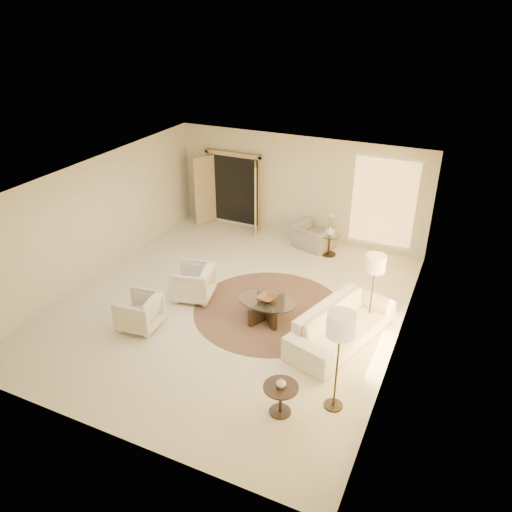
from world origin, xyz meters
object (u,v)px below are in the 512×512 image
at_px(accent_chair, 313,233).
at_px(bowl, 267,298).
at_px(armchair_right, 139,311).
at_px(floor_lamp_near, 375,267).
at_px(coffee_table, 267,307).
at_px(side_table, 329,243).
at_px(floor_lamp_far, 341,329).
at_px(side_vase, 330,230).
at_px(end_table, 281,395).
at_px(armchair_left, 193,281).
at_px(end_vase, 281,383).
at_px(sofa, 341,325).

relative_size(accent_chair, bowl, 2.76).
relative_size(armchair_right, floor_lamp_near, 0.49).
relative_size(coffee_table, side_table, 2.54).
xyz_separation_m(accent_chair, floor_lamp_far, (2.21, -5.40, 1.11)).
bearing_deg(armchair_right, coffee_table, 114.59).
bearing_deg(armchair_right, accent_chair, 151.36).
distance_m(floor_lamp_near, floor_lamp_far, 2.50).
bearing_deg(coffee_table, bowl, 0.00).
xyz_separation_m(bowl, side_vase, (0.29, 3.35, 0.18)).
bearing_deg(floor_lamp_far, end_table, -146.69).
xyz_separation_m(armchair_left, coffee_table, (1.81, -0.09, -0.14)).
xyz_separation_m(end_table, end_vase, (0.00, -0.00, 0.25)).
bearing_deg(armchair_right, end_vase, 67.56).
xyz_separation_m(side_table, floor_lamp_near, (1.68, -2.69, 1.02)).
bearing_deg(side_table, bowl, -95.00).
xyz_separation_m(sofa, end_vase, (-0.34, -2.26, 0.25)).
height_order(accent_chair, side_vase, accent_chair).
height_order(sofa, bowl, sofa).
relative_size(sofa, end_table, 4.41).
bearing_deg(armchair_right, bowl, 114.59).
height_order(armchair_left, end_table, armchair_left).
xyz_separation_m(side_table, floor_lamp_far, (1.71, -5.19, 1.20)).
bearing_deg(end_table, sofa, 81.41).
bearing_deg(floor_lamp_far, end_vase, -146.69).
bearing_deg(accent_chair, floor_lamp_far, 129.94).
bearing_deg(armchair_left, coffee_table, 73.67).
xyz_separation_m(armchair_left, floor_lamp_near, (3.79, 0.57, 0.94)).
xyz_separation_m(armchair_right, coffee_table, (2.21, 1.33, -0.10)).
bearing_deg(end_vase, side_table, 99.64).
distance_m(sofa, armchair_right, 4.01).
relative_size(sofa, armchair_left, 2.94).
distance_m(sofa, side_table, 3.66).
xyz_separation_m(end_table, floor_lamp_far, (0.74, 0.49, 1.17)).
relative_size(floor_lamp_near, bowl, 4.45).
height_order(armchair_left, side_vase, armchair_left).
bearing_deg(side_table, armchair_left, -122.81).
xyz_separation_m(sofa, floor_lamp_far, (0.40, -1.77, 1.17)).
bearing_deg(accent_chair, side_vase, 175.15).
xyz_separation_m(sofa, side_vase, (-1.31, 3.42, 0.32)).
relative_size(bowl, side_vase, 1.47).
xyz_separation_m(armchair_left, side_vase, (2.11, 3.27, 0.26)).
height_order(side_table, side_vase, side_vase).
height_order(armchair_left, side_table, armchair_left).
height_order(armchair_left, floor_lamp_far, floor_lamp_far).
relative_size(end_table, side_vase, 2.32).
xyz_separation_m(coffee_table, floor_lamp_far, (2.00, -1.84, 1.25)).
relative_size(armchair_right, side_table, 1.38).
bearing_deg(side_vase, sofa, -69.10).
bearing_deg(end_vase, end_table, 90.00).
distance_m(armchair_right, side_table, 5.31).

